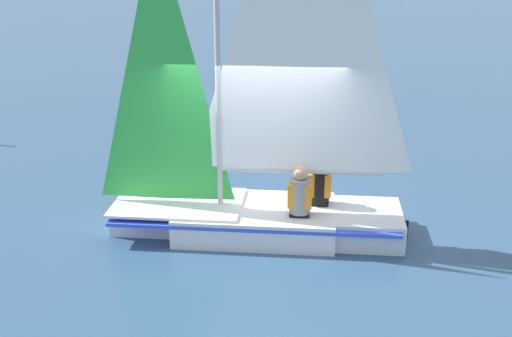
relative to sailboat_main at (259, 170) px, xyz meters
The scene contains 4 objects.
ground_plane 1.00m from the sailboat_main, behind, with size 260.00×260.00×0.00m, color #2D4C6B.
sailboat_main is the anchor object (origin of this frame).
sailor_helm 0.75m from the sailboat_main, 17.11° to the right, with size 0.35×0.32×1.16m.
sailor_crew 0.98m from the sailboat_main, 16.88° to the left, with size 0.35×0.32×1.16m.
Camera 1 is at (1.33, -8.55, 4.16)m, focal length 45.00 mm.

